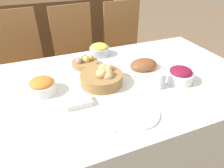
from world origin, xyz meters
TOP-DOWN VIEW (x-y plane):
  - ground_plane at (0.00, 0.00)m, footprint 12.00×12.00m
  - dining_table at (0.00, 0.00)m, footprint 1.89×1.05m
  - chair_far_left at (-0.55, 0.90)m, footprint 0.46×0.46m
  - chair_far_center at (-0.02, 0.90)m, footprint 0.47×0.47m
  - chair_far_right at (0.53, 0.90)m, footprint 0.44×0.44m
  - sideboard at (-0.11, 1.72)m, footprint 1.47×0.44m
  - bread_basket at (-0.05, 0.01)m, footprint 0.26×0.26m
  - egg_basket at (-0.09, 0.28)m, footprint 0.19×0.19m
  - ham_platter at (0.28, 0.08)m, footprint 0.30×0.21m
  - carrot_bowl at (-0.41, 0.05)m, footprint 0.16×0.16m
  - beet_salad_bowl at (0.41, -0.15)m, footprint 0.16×0.16m
  - pineapple_bowl at (0.07, 0.42)m, footprint 0.16×0.16m
  - dinner_plate at (0.01, -0.32)m, footprint 0.25×0.25m
  - fork at (-0.14, -0.32)m, footprint 0.02×0.17m
  - knife at (0.16, -0.32)m, footprint 0.02×0.17m
  - spoon at (0.19, -0.32)m, footprint 0.02×0.17m
  - drinking_cup at (0.25, -0.16)m, footprint 0.07×0.07m
  - butter_dish at (-0.24, -0.15)m, footprint 0.13×0.08m

SIDE VIEW (x-z plane):
  - ground_plane at x=0.00m, z-range 0.00..0.00m
  - dining_table at x=0.00m, z-range 0.00..0.73m
  - sideboard at x=-0.11m, z-range 0.00..0.96m
  - chair_far_left at x=-0.55m, z-range 0.03..1.05m
  - chair_far_center at x=-0.02m, z-range 0.03..1.05m
  - chair_far_right at x=0.53m, z-range 0.03..1.05m
  - fork at x=-0.14m, z-range 0.73..0.74m
  - knife at x=0.16m, z-range 0.73..0.74m
  - spoon at x=0.19m, z-range 0.73..0.74m
  - dinner_plate at x=0.01m, z-range 0.73..0.74m
  - butter_dish at x=-0.24m, z-range 0.73..0.76m
  - ham_platter at x=0.28m, z-range 0.72..0.80m
  - egg_basket at x=-0.09m, z-range 0.72..0.80m
  - carrot_bowl at x=-0.41m, z-range 0.73..0.82m
  - pineapple_bowl at x=0.07m, z-range 0.73..0.82m
  - bread_basket at x=-0.05m, z-range 0.72..0.84m
  - beet_salad_bowl at x=0.41m, z-range 0.73..0.83m
  - drinking_cup at x=0.25m, z-range 0.73..0.83m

